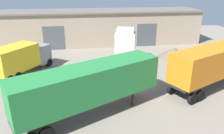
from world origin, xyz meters
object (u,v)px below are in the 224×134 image
object	(u,v)px
container_trailer_grey	(218,61)
gravel_pile	(174,52)
box_truck_grey	(21,58)
oil_drum	(41,84)
container_trailer_green	(89,85)
tractor_unit_white	(125,46)

from	to	relation	value
container_trailer_grey	gravel_pile	world-z (taller)	container_trailer_grey
container_trailer_grey	box_truck_grey	distance (m)	20.32
box_truck_grey	oil_drum	bearing A→B (deg)	-113.92
box_truck_grey	oil_drum	size ratio (longest dim) A/B	7.94
container_trailer_grey	container_trailer_green	bearing A→B (deg)	169.89
container_trailer_green	gravel_pile	bearing A→B (deg)	19.15
oil_drum	gravel_pile	bearing A→B (deg)	23.43
container_trailer_green	container_trailer_grey	size ratio (longest dim) A/B	0.99
container_trailer_grey	box_truck_grey	xyz separation A→B (m)	(-19.35, 6.17, -0.74)
container_trailer_green	oil_drum	world-z (taller)	container_trailer_green
container_trailer_grey	gravel_pile	bearing A→B (deg)	66.39
gravel_pile	oil_drum	world-z (taller)	gravel_pile
gravel_pile	box_truck_grey	bearing A→B (deg)	-171.25
container_trailer_grey	gravel_pile	distance (m)	9.30
container_trailer_green	gravel_pile	world-z (taller)	container_trailer_green
tractor_unit_white	container_trailer_green	size ratio (longest dim) A/B	0.61
tractor_unit_white	container_trailer_green	bearing A→B (deg)	173.88
tractor_unit_white	box_truck_grey	distance (m)	12.26
gravel_pile	oil_drum	size ratio (longest dim) A/B	4.79
oil_drum	tractor_unit_white	bearing A→B (deg)	33.76
container_trailer_green	container_trailer_grey	bearing A→B (deg)	-11.50
container_trailer_green	oil_drum	xyz separation A→B (m)	(-4.41, 5.31, -2.08)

